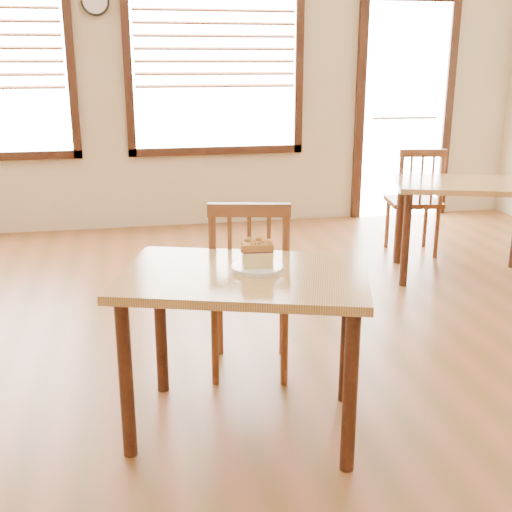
{
  "coord_description": "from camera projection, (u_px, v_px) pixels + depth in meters",
  "views": [
    {
      "loc": [
        -0.6,
        -2.48,
        1.63
      ],
      "look_at": [
        -0.07,
        0.16,
        0.8
      ],
      "focal_mm": 45.0,
      "sensor_mm": 36.0,
      "label": 1
    }
  ],
  "objects": [
    {
      "name": "ground",
      "position": [
        277.0,
        434.0,
        2.92
      ],
      "size": [
        8.0,
        8.0,
        0.0
      ],
      "primitive_type": "plane",
      "color": "brown"
    },
    {
      "name": "room_shell",
      "position": [
        282.0,
        4.0,
        2.38
      ],
      "size": [
        8.0,
        8.0,
        8.0
      ],
      "color": "beige",
      "rests_on": "ground"
    },
    {
      "name": "window_right",
      "position": [
        215.0,
        41.0,
        6.17
      ],
      "size": [
        1.76,
        0.1,
        1.96
      ],
      "color": "white",
      "rests_on": "room_shell"
    },
    {
      "name": "entry_door",
      "position": [
        405.0,
        104.0,
        6.74
      ],
      "size": [
        1.08,
        0.06,
        2.29
      ],
      "color": "white",
      "rests_on": "ground"
    },
    {
      "name": "wall_clock",
      "position": [
        95.0,
        1.0,
        5.85
      ],
      "size": [
        0.26,
        0.05,
        0.26
      ],
      "color": "black",
      "rests_on": "room_shell"
    },
    {
      "name": "cafe_table_main",
      "position": [
        245.0,
        297.0,
        2.81
      ],
      "size": [
        1.23,
        1.0,
        0.75
      ],
      "rotation": [
        0.0,
        0.0,
        -0.31
      ],
      "color": "#BF884A",
      "rests_on": "ground"
    },
    {
      "name": "cafe_chair_main",
      "position": [
        250.0,
        286.0,
        3.36
      ],
      "size": [
        0.53,
        0.53,
        0.98
      ],
      "rotation": [
        0.0,
        0.0,
        2.93
      ],
      "color": "brown",
      "rests_on": "ground"
    },
    {
      "name": "cafe_table_second",
      "position": [
        467.0,
        197.0,
        4.88
      ],
      "size": [
        1.24,
        1.02,
        0.75
      ],
      "rotation": [
        0.0,
        0.0,
        -0.33
      ],
      "color": "#BF884A",
      "rests_on": "ground"
    },
    {
      "name": "cafe_chair_second",
      "position": [
        415.0,
        200.0,
        5.51
      ],
      "size": [
        0.49,
        0.49,
        0.95
      ],
      "rotation": [
        0.0,
        0.0,
        2.97
      ],
      "color": "brown",
      "rests_on": "ground"
    },
    {
      "name": "plate",
      "position": [
        257.0,
        268.0,
        2.81
      ],
      "size": [
        0.23,
        0.23,
        0.02
      ],
      "color": "white",
      "rests_on": "cafe_table_main"
    },
    {
      "name": "cake_slice",
      "position": [
        257.0,
        253.0,
        2.79
      ],
      "size": [
        0.15,
        0.11,
        0.12
      ],
      "rotation": [
        0.0,
        0.0,
        -0.08
      ],
      "color": "#FBE48E",
      "rests_on": "plate"
    }
  ]
}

